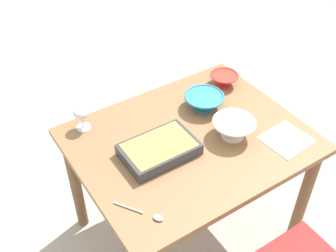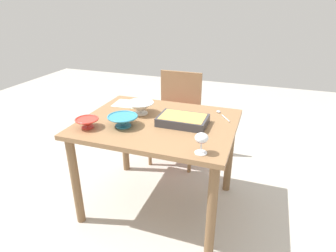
{
  "view_description": "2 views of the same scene",
  "coord_description": "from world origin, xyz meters",
  "px_view_note": "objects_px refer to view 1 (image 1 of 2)",
  "views": [
    {
      "loc": [
        0.93,
        1.23,
        2.18
      ],
      "look_at": [
        0.08,
        -0.08,
        0.83
      ],
      "focal_mm": 44.85,
      "sensor_mm": 36.0,
      "label": 1
    },
    {
      "loc": [
        0.72,
        -1.82,
        1.61
      ],
      "look_at": [
        0.13,
        -0.14,
        0.81
      ],
      "focal_mm": 30.51,
      "sensor_mm": 36.0,
      "label": 2
    }
  ],
  "objects_px": {
    "casserole_dish": "(159,149)",
    "mixing_bowl": "(233,128)",
    "wine_glass": "(81,114)",
    "napkin": "(286,139)",
    "serving_bowl": "(224,79)",
    "dining_table": "(189,154)",
    "serving_spoon": "(148,215)",
    "small_bowl": "(204,101)"
  },
  "relations": [
    {
      "from": "dining_table",
      "to": "napkin",
      "type": "distance_m",
      "value": 0.49
    },
    {
      "from": "dining_table",
      "to": "mixing_bowl",
      "type": "height_order",
      "value": "mixing_bowl"
    },
    {
      "from": "serving_spoon",
      "to": "napkin",
      "type": "height_order",
      "value": "serving_spoon"
    },
    {
      "from": "serving_bowl",
      "to": "napkin",
      "type": "bearing_deg",
      "value": 86.35
    },
    {
      "from": "small_bowl",
      "to": "napkin",
      "type": "xyz_separation_m",
      "value": [
        -0.19,
        0.43,
        -0.04
      ]
    },
    {
      "from": "serving_bowl",
      "to": "napkin",
      "type": "height_order",
      "value": "serving_bowl"
    },
    {
      "from": "mixing_bowl",
      "to": "small_bowl",
      "type": "xyz_separation_m",
      "value": [
        -0.02,
        -0.26,
        -0.01
      ]
    },
    {
      "from": "serving_spoon",
      "to": "napkin",
      "type": "bearing_deg",
      "value": -178.43
    },
    {
      "from": "casserole_dish",
      "to": "mixing_bowl",
      "type": "xyz_separation_m",
      "value": [
        -0.38,
        0.09,
        0.02
      ]
    },
    {
      "from": "wine_glass",
      "to": "small_bowl",
      "type": "relative_size",
      "value": 0.6
    },
    {
      "from": "mixing_bowl",
      "to": "serving_bowl",
      "type": "xyz_separation_m",
      "value": [
        -0.24,
        -0.37,
        -0.01
      ]
    },
    {
      "from": "serving_spoon",
      "to": "serving_bowl",
      "type": "bearing_deg",
      "value": -146.44
    },
    {
      "from": "serving_spoon",
      "to": "small_bowl",
      "type": "bearing_deg",
      "value": -143.92
    },
    {
      "from": "dining_table",
      "to": "napkin",
      "type": "relative_size",
      "value": 5.26
    },
    {
      "from": "dining_table",
      "to": "napkin",
      "type": "bearing_deg",
      "value": 145.68
    },
    {
      "from": "casserole_dish",
      "to": "mixing_bowl",
      "type": "bearing_deg",
      "value": 166.52
    },
    {
      "from": "mixing_bowl",
      "to": "small_bowl",
      "type": "distance_m",
      "value": 0.27
    },
    {
      "from": "mixing_bowl",
      "to": "dining_table",
      "type": "bearing_deg",
      "value": -28.52
    },
    {
      "from": "mixing_bowl",
      "to": "serving_bowl",
      "type": "height_order",
      "value": "mixing_bowl"
    },
    {
      "from": "wine_glass",
      "to": "casserole_dish",
      "type": "height_order",
      "value": "wine_glass"
    },
    {
      "from": "serving_bowl",
      "to": "serving_spoon",
      "type": "xyz_separation_m",
      "value": [
        0.85,
        0.56,
        -0.03
      ]
    },
    {
      "from": "casserole_dish",
      "to": "serving_bowl",
      "type": "relative_size",
      "value": 2.14
    },
    {
      "from": "wine_glass",
      "to": "mixing_bowl",
      "type": "relative_size",
      "value": 0.6
    },
    {
      "from": "wine_glass",
      "to": "serving_bowl",
      "type": "distance_m",
      "value": 0.85
    },
    {
      "from": "wine_glass",
      "to": "serving_bowl",
      "type": "relative_size",
      "value": 0.8
    },
    {
      "from": "dining_table",
      "to": "wine_glass",
      "type": "bearing_deg",
      "value": -41.29
    },
    {
      "from": "small_bowl",
      "to": "wine_glass",
      "type": "bearing_deg",
      "value": -17.92
    },
    {
      "from": "small_bowl",
      "to": "serving_bowl",
      "type": "relative_size",
      "value": 1.32
    },
    {
      "from": "small_bowl",
      "to": "serving_spoon",
      "type": "xyz_separation_m",
      "value": [
        0.62,
        0.45,
        -0.04
      ]
    },
    {
      "from": "dining_table",
      "to": "serving_bowl",
      "type": "xyz_separation_m",
      "value": [
        -0.43,
        -0.27,
        0.15
      ]
    },
    {
      "from": "serving_bowl",
      "to": "wine_glass",
      "type": "bearing_deg",
      "value": -6.2
    },
    {
      "from": "mixing_bowl",
      "to": "napkin",
      "type": "distance_m",
      "value": 0.27
    },
    {
      "from": "wine_glass",
      "to": "napkin",
      "type": "height_order",
      "value": "wine_glass"
    },
    {
      "from": "mixing_bowl",
      "to": "serving_bowl",
      "type": "distance_m",
      "value": 0.44
    },
    {
      "from": "dining_table",
      "to": "mixing_bowl",
      "type": "distance_m",
      "value": 0.27
    },
    {
      "from": "wine_glass",
      "to": "napkin",
      "type": "xyz_separation_m",
      "value": [
        -0.81,
        0.63,
        -0.09
      ]
    },
    {
      "from": "napkin",
      "to": "small_bowl",
      "type": "bearing_deg",
      "value": -66.25
    },
    {
      "from": "wine_glass",
      "to": "serving_spoon",
      "type": "distance_m",
      "value": 0.66
    },
    {
      "from": "dining_table",
      "to": "napkin",
      "type": "xyz_separation_m",
      "value": [
        -0.4,
        0.27,
        0.11
      ]
    },
    {
      "from": "casserole_dish",
      "to": "serving_spoon",
      "type": "height_order",
      "value": "casserole_dish"
    },
    {
      "from": "casserole_dish",
      "to": "mixing_bowl",
      "type": "relative_size",
      "value": 1.62
    },
    {
      "from": "wine_glass",
      "to": "casserole_dish",
      "type": "xyz_separation_m",
      "value": [
        -0.22,
        0.37,
        -0.06
      ]
    }
  ]
}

